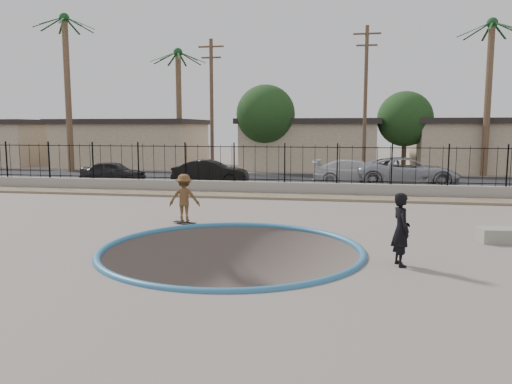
{
  "coord_description": "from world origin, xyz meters",
  "views": [
    {
      "loc": [
        2.95,
        -13.55,
        3.22
      ],
      "look_at": [
        0.11,
        2.0,
        1.18
      ],
      "focal_mm": 35.0,
      "sensor_mm": 36.0,
      "label": 1
    }
  ],
  "objects_px": {
    "skater": "(184,201)",
    "car_d": "(407,171)",
    "videographer": "(401,230)",
    "concrete_ledge": "(508,235)",
    "skateboard": "(185,222)",
    "car_a": "(113,172)",
    "car_b": "(211,172)",
    "car_c": "(357,172)"
  },
  "relations": [
    {
      "from": "videographer",
      "to": "car_b",
      "type": "height_order",
      "value": "videographer"
    },
    {
      "from": "skateboard",
      "to": "concrete_ledge",
      "type": "height_order",
      "value": "concrete_ledge"
    },
    {
      "from": "car_d",
      "to": "car_c",
      "type": "bearing_deg",
      "value": 88.38
    },
    {
      "from": "skater",
      "to": "car_a",
      "type": "xyz_separation_m",
      "value": [
        -8.05,
        11.17,
        -0.13
      ]
    },
    {
      "from": "concrete_ledge",
      "to": "skateboard",
      "type": "bearing_deg",
      "value": 174.86
    },
    {
      "from": "videographer",
      "to": "car_c",
      "type": "xyz_separation_m",
      "value": [
        -0.72,
        16.62,
        -0.12
      ]
    },
    {
      "from": "skateboard",
      "to": "concrete_ledge",
      "type": "relative_size",
      "value": 0.54
    },
    {
      "from": "skater",
      "to": "skateboard",
      "type": "relative_size",
      "value": 1.84
    },
    {
      "from": "concrete_ledge",
      "to": "car_c",
      "type": "height_order",
      "value": "car_c"
    },
    {
      "from": "car_c",
      "to": "videographer",
      "type": "bearing_deg",
      "value": -172.33
    },
    {
      "from": "skateboard",
      "to": "car_b",
      "type": "bearing_deg",
      "value": 119.21
    },
    {
      "from": "concrete_ledge",
      "to": "car_a",
      "type": "xyz_separation_m",
      "value": [
        -17.92,
        12.06,
        0.47
      ]
    },
    {
      "from": "car_b",
      "to": "skater",
      "type": "bearing_deg",
      "value": -172.63
    },
    {
      "from": "concrete_ledge",
      "to": "car_c",
      "type": "relative_size",
      "value": 0.33
    },
    {
      "from": "skater",
      "to": "car_a",
      "type": "relative_size",
      "value": 0.43
    },
    {
      "from": "skater",
      "to": "videographer",
      "type": "bearing_deg",
      "value": 141.26
    },
    {
      "from": "car_b",
      "to": "car_a",
      "type": "bearing_deg",
      "value": 86.23
    },
    {
      "from": "car_b",
      "to": "car_d",
      "type": "bearing_deg",
      "value": -85.51
    },
    {
      "from": "skater",
      "to": "car_d",
      "type": "relative_size",
      "value": 0.28
    },
    {
      "from": "videographer",
      "to": "concrete_ledge",
      "type": "bearing_deg",
      "value": -62.28
    },
    {
      "from": "videographer",
      "to": "concrete_ledge",
      "type": "distance_m",
      "value": 4.52
    },
    {
      "from": "skateboard",
      "to": "car_d",
      "type": "distance_m",
      "value": 15.4
    },
    {
      "from": "skater",
      "to": "car_c",
      "type": "height_order",
      "value": "skater"
    },
    {
      "from": "car_c",
      "to": "car_d",
      "type": "distance_m",
      "value": 2.74
    },
    {
      "from": "concrete_ledge",
      "to": "skater",
      "type": "bearing_deg",
      "value": 174.86
    },
    {
      "from": "skateboard",
      "to": "skater",
      "type": "bearing_deg",
      "value": -26.94
    },
    {
      "from": "videographer",
      "to": "skater",
      "type": "bearing_deg",
      "value": 43.82
    },
    {
      "from": "skater",
      "to": "car_a",
      "type": "height_order",
      "value": "skater"
    },
    {
      "from": "car_b",
      "to": "car_c",
      "type": "bearing_deg",
      "value": -83.19
    },
    {
      "from": "videographer",
      "to": "car_b",
      "type": "xyz_separation_m",
      "value": [
        -8.8,
        15.11,
        -0.13
      ]
    },
    {
      "from": "car_a",
      "to": "car_d",
      "type": "bearing_deg",
      "value": -88.61
    },
    {
      "from": "videographer",
      "to": "car_d",
      "type": "distance_m",
      "value": 16.81
    },
    {
      "from": "concrete_ledge",
      "to": "car_b",
      "type": "height_order",
      "value": "car_b"
    },
    {
      "from": "skater",
      "to": "car_a",
      "type": "distance_m",
      "value": 13.77
    },
    {
      "from": "concrete_ledge",
      "to": "car_a",
      "type": "height_order",
      "value": "car_a"
    },
    {
      "from": "car_b",
      "to": "videographer",
      "type": "bearing_deg",
      "value": -153.57
    },
    {
      "from": "skateboard",
      "to": "videographer",
      "type": "bearing_deg",
      "value": -12.8
    },
    {
      "from": "concrete_ledge",
      "to": "car_b",
      "type": "bearing_deg",
      "value": 135.03
    },
    {
      "from": "car_b",
      "to": "car_c",
      "type": "height_order",
      "value": "car_c"
    },
    {
      "from": "skateboard",
      "to": "car_a",
      "type": "relative_size",
      "value": 0.23
    },
    {
      "from": "videographer",
      "to": "car_b",
      "type": "bearing_deg",
      "value": 14.89
    },
    {
      "from": "skater",
      "to": "car_d",
      "type": "distance_m",
      "value": 15.38
    }
  ]
}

